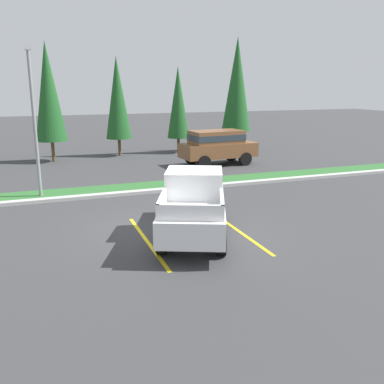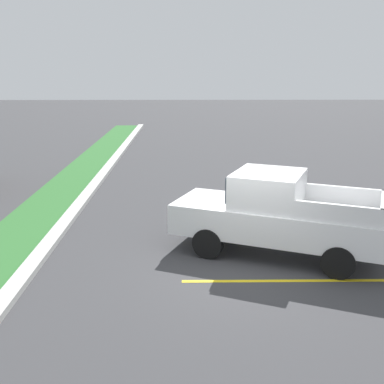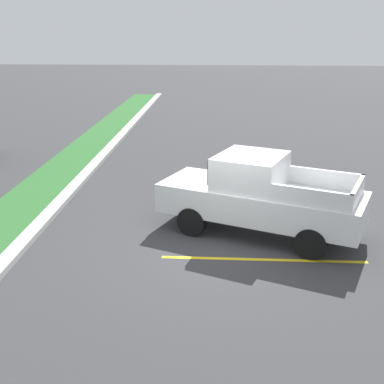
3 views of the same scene
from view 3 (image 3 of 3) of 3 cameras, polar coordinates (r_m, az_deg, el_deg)
ground_plane at (r=12.21m, az=3.71°, el=-6.43°), size 120.00×120.00×0.00m
parking_line_near at (r=11.69m, az=8.34°, el=-7.79°), size 0.12×4.80×0.01m
parking_line_far at (r=14.52m, az=7.36°, el=-2.33°), size 0.12×4.80×0.01m
curb_strip at (r=13.11m, az=-18.80°, el=-5.27°), size 56.00×0.40×0.15m
pickup_truck_main at (r=12.73m, az=7.78°, el=-0.44°), size 3.78×5.54×2.10m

